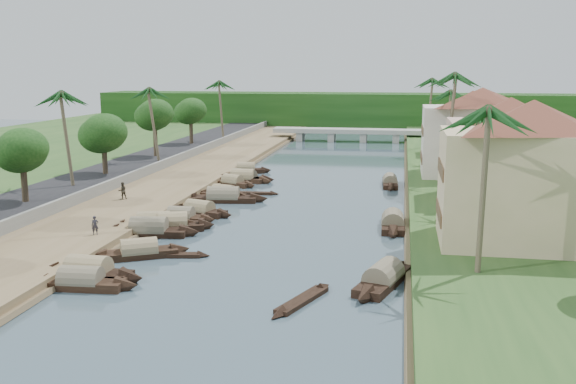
% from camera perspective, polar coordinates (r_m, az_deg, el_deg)
% --- Properties ---
extents(ground, '(220.00, 220.00, 0.00)m').
position_cam_1_polar(ground, '(51.49, -1.59, -4.27)').
color(ground, '#3C505A').
rests_on(ground, ground).
extents(left_bank, '(10.00, 180.00, 0.80)m').
position_cam_1_polar(left_bank, '(74.62, -10.55, 0.62)').
color(left_bank, brown).
rests_on(left_bank, ground).
extents(right_bank, '(16.00, 180.00, 1.20)m').
position_cam_1_polar(right_bank, '(70.41, 17.18, -0.13)').
color(right_bank, '#26481C').
rests_on(right_bank, ground).
extents(road, '(8.00, 180.00, 1.40)m').
position_cam_1_polar(road, '(77.95, -16.42, 1.02)').
color(road, black).
rests_on(road, ground).
extents(retaining_wall, '(0.40, 180.00, 1.10)m').
position_cam_1_polar(retaining_wall, '(76.03, -13.54, 1.42)').
color(retaining_wall, slate).
rests_on(retaining_wall, left_bank).
extents(treeline, '(120.00, 14.00, 8.00)m').
position_cam_1_polar(treeline, '(149.30, 6.27, 7.19)').
color(treeline, '#11360E').
rests_on(treeline, ground).
extents(bridge, '(28.00, 4.00, 2.40)m').
position_cam_1_polar(bridge, '(121.65, 5.33, 5.30)').
color(bridge, '#97978D').
rests_on(bridge, ground).
extents(building_near, '(14.85, 14.85, 10.20)m').
position_cam_1_polar(building_near, '(48.01, 20.64, 1.70)').
color(building_near, beige).
rests_on(building_near, right_bank).
extents(building_mid, '(14.11, 14.11, 9.70)m').
position_cam_1_polar(building_mid, '(63.84, 18.98, 3.70)').
color(building_mid, '#CCA290').
rests_on(building_mid, right_bank).
extents(building_far, '(15.59, 15.59, 10.20)m').
position_cam_1_polar(building_far, '(77.49, 16.72, 5.19)').
color(building_far, silver).
rests_on(building_far, right_bank).
extents(building_distant, '(12.62, 12.62, 9.20)m').
position_cam_1_polar(building_distant, '(97.45, 15.99, 6.01)').
color(building_distant, beige).
rests_on(building_distant, right_bank).
extents(sampan_0, '(7.62, 2.02, 2.02)m').
position_cam_1_polar(sampan_0, '(42.31, -17.92, -7.63)').
color(sampan_0, black).
rests_on(sampan_0, ground).
extents(sampan_1, '(7.96, 2.28, 2.33)m').
position_cam_1_polar(sampan_1, '(43.91, -17.32, -6.91)').
color(sampan_1, black).
rests_on(sampan_1, ground).
extents(sampan_2, '(7.37, 5.03, 2.03)m').
position_cam_1_polar(sampan_2, '(47.88, -13.09, -5.22)').
color(sampan_2, black).
rests_on(sampan_2, ground).
extents(sampan_3, '(8.81, 2.89, 2.31)m').
position_cam_1_polar(sampan_3, '(53.90, -12.24, -3.37)').
color(sampan_3, black).
rests_on(sampan_3, ground).
extents(sampan_4, '(8.30, 4.35, 2.31)m').
position_cam_1_polar(sampan_4, '(55.80, -11.84, -2.87)').
color(sampan_4, black).
rests_on(sampan_4, ground).
extents(sampan_5, '(7.44, 4.16, 2.31)m').
position_cam_1_polar(sampan_5, '(55.30, -10.19, -2.93)').
color(sampan_5, black).
rests_on(sampan_5, ground).
extents(sampan_6, '(6.58, 1.80, 2.00)m').
position_cam_1_polar(sampan_6, '(58.14, -9.49, -2.24)').
color(sampan_6, black).
rests_on(sampan_6, ground).
extents(sampan_7, '(7.46, 3.72, 1.99)m').
position_cam_1_polar(sampan_7, '(60.68, -7.86, -1.64)').
color(sampan_7, black).
rests_on(sampan_7, ground).
extents(sampan_8, '(6.85, 3.47, 2.09)m').
position_cam_1_polar(sampan_8, '(68.12, -5.76, -0.21)').
color(sampan_8, black).
rests_on(sampan_8, ground).
extents(sampan_9, '(9.64, 3.09, 2.37)m').
position_cam_1_polar(sampan_9, '(66.34, -5.77, -0.51)').
color(sampan_9, black).
rests_on(sampan_9, ground).
extents(sampan_10, '(6.69, 3.89, 1.89)m').
position_cam_1_polar(sampan_10, '(75.22, -4.95, 0.85)').
color(sampan_10, black).
rests_on(sampan_10, ground).
extents(sampan_11, '(8.04, 2.19, 2.28)m').
position_cam_1_polar(sampan_11, '(77.92, -4.04, 1.22)').
color(sampan_11, black).
rests_on(sampan_11, ground).
extents(sampan_12, '(8.56, 5.23, 2.10)m').
position_cam_1_polar(sampan_12, '(78.54, -3.95, 1.30)').
color(sampan_12, black).
rests_on(sampan_12, ground).
extents(sampan_13, '(7.09, 2.76, 1.94)m').
position_cam_1_polar(sampan_13, '(84.70, -3.77, 2.00)').
color(sampan_13, black).
rests_on(sampan_13, ground).
extents(sampan_14, '(4.25, 9.00, 2.17)m').
position_cam_1_polar(sampan_14, '(41.37, 8.48, -7.62)').
color(sampan_14, black).
rests_on(sampan_14, ground).
extents(sampan_15, '(2.07, 8.31, 2.21)m').
position_cam_1_polar(sampan_15, '(55.88, 9.30, -2.76)').
color(sampan_15, black).
rests_on(sampan_15, ground).
extents(sampan_16, '(1.95, 8.05, 1.98)m').
position_cam_1_polar(sampan_16, '(75.88, 9.06, 0.84)').
color(sampan_16, black).
rests_on(sampan_16, ground).
extents(canoe_0, '(3.30, 6.64, 0.90)m').
position_cam_1_polar(canoe_0, '(38.13, 1.27, -9.63)').
color(canoe_0, black).
rests_on(canoe_0, ground).
extents(canoe_1, '(5.09, 1.63, 0.81)m').
position_cam_1_polar(canoe_1, '(47.59, -9.94, -5.59)').
color(canoe_1, black).
rests_on(canoe_1, ground).
extents(canoe_2, '(5.33, 1.14, 0.77)m').
position_cam_1_polar(canoe_2, '(69.99, -2.93, -0.13)').
color(canoe_2, black).
rests_on(canoe_2, ground).
extents(palm_0, '(3.20, 3.20, 11.44)m').
position_cam_1_polar(palm_0, '(39.57, 17.28, 6.62)').
color(palm_0, brown).
rests_on(palm_0, ground).
extents(palm_1, '(3.20, 3.20, 9.90)m').
position_cam_1_polar(palm_1, '(56.13, 16.19, 6.28)').
color(palm_1, brown).
rests_on(palm_1, ground).
extents(palm_2, '(3.20, 3.20, 13.20)m').
position_cam_1_polar(palm_2, '(71.69, 14.23, 9.83)').
color(palm_2, brown).
rests_on(palm_2, ground).
extents(palm_3, '(3.20, 3.20, 10.88)m').
position_cam_1_polar(palm_3, '(87.19, 14.14, 8.49)').
color(palm_3, brown).
rests_on(palm_3, ground).
extents(palm_5, '(3.20, 3.20, 11.16)m').
position_cam_1_polar(palm_5, '(70.28, -19.14, 8.11)').
color(palm_5, brown).
rests_on(palm_5, ground).
extents(palm_6, '(3.20, 3.20, 10.97)m').
position_cam_1_polar(palm_6, '(86.66, -11.78, 8.78)').
color(palm_6, brown).
rests_on(palm_6, ground).
extents(palm_7, '(3.20, 3.20, 12.16)m').
position_cam_1_polar(palm_7, '(103.74, 12.44, 9.58)').
color(palm_7, brown).
rests_on(palm_7, ground).
extents(palm_8, '(3.20, 3.20, 11.40)m').
position_cam_1_polar(palm_8, '(111.35, -5.93, 9.57)').
color(palm_8, brown).
rests_on(palm_8, ground).
extents(tree_2, '(4.57, 4.57, 6.61)m').
position_cam_1_polar(tree_2, '(63.41, -22.58, 3.34)').
color(tree_2, '#4D3E2C').
rests_on(tree_2, ground).
extents(tree_3, '(5.15, 5.15, 6.81)m').
position_cam_1_polar(tree_3, '(77.59, -16.09, 4.96)').
color(tree_3, '#4D3E2C').
rests_on(tree_3, ground).
extents(tree_4, '(4.92, 4.92, 7.77)m').
position_cam_1_polar(tree_4, '(91.89, -11.79, 6.66)').
color(tree_4, '#4D3E2C').
rests_on(tree_4, ground).
extents(tree_5, '(4.74, 4.74, 7.22)m').
position_cam_1_polar(tree_5, '(106.51, -8.65, 7.06)').
color(tree_5, '#4D3E2C').
rests_on(tree_5, ground).
extents(tree_6, '(4.56, 4.56, 6.75)m').
position_cam_1_polar(tree_6, '(80.02, 20.13, 4.87)').
color(tree_6, '#4D3E2C').
rests_on(tree_6, ground).
extents(person_near, '(0.64, 0.56, 1.48)m').
position_cam_1_polar(person_near, '(51.94, -16.78, -2.86)').
color(person_near, '#29272F').
rests_on(person_near, left_bank).
extents(person_far, '(1.04, 1.03, 1.70)m').
position_cam_1_polar(person_far, '(65.31, -14.50, 0.12)').
color(person_far, '#363126').
rests_on(person_far, left_bank).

